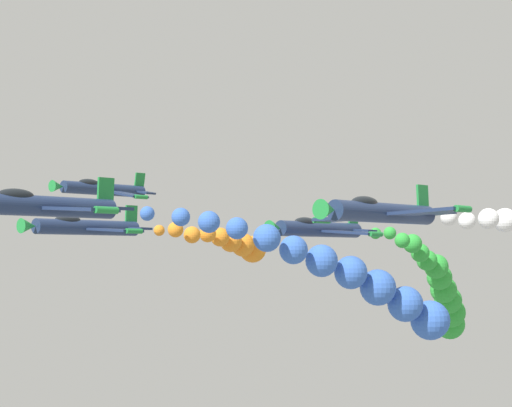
% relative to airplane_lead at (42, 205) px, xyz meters
% --- Properties ---
extents(airplane_lead, '(9.57, 10.35, 2.34)m').
position_rel_airplane_lead_xyz_m(airplane_lead, '(0.00, 0.00, 0.00)').
color(airplane_lead, navy).
extents(smoke_trail_lead, '(6.64, 25.68, 9.17)m').
position_rel_airplane_lead_xyz_m(smoke_trail_lead, '(-2.99, -25.23, -4.70)').
color(smoke_trail_lead, blue).
extents(airplane_left_inner, '(9.57, 10.35, 2.34)m').
position_rel_airplane_lead_xyz_m(airplane_left_inner, '(-12.43, -13.43, -0.27)').
color(airplane_left_inner, navy).
extents(airplane_right_inner, '(9.57, 10.35, 2.34)m').
position_rel_airplane_lead_xyz_m(airplane_right_inner, '(12.97, -13.21, -0.61)').
color(airplane_right_inner, navy).
extents(smoke_trail_right_inner, '(4.16, 15.47, 3.36)m').
position_rel_airplane_lead_xyz_m(smoke_trail_right_inner, '(14.59, -30.65, -1.58)').
color(smoke_trail_right_inner, orange).
extents(airplane_left_outer, '(9.56, 10.35, 2.36)m').
position_rel_airplane_lead_xyz_m(airplane_left_outer, '(0.66, -24.74, -0.73)').
color(airplane_left_outer, navy).
extents(smoke_trail_left_outer, '(9.17, 25.86, 10.88)m').
position_rel_airplane_lead_xyz_m(smoke_trail_left_outer, '(5.25, -50.16, -6.59)').
color(smoke_trail_left_outer, green).
extents(airplane_trailing, '(9.49, 10.35, 2.81)m').
position_rel_airplane_lead_xyz_m(airplane_trailing, '(25.02, -24.61, 3.30)').
color(airplane_trailing, navy).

